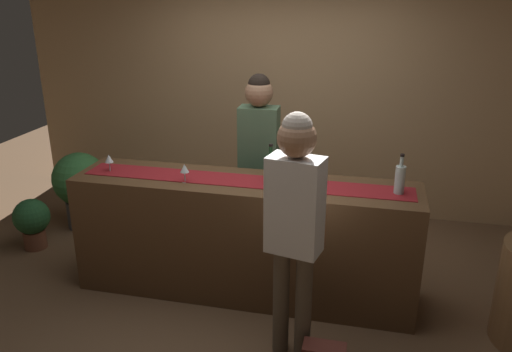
# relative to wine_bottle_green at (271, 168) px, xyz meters

# --- Properties ---
(ground_plane) EXTENTS (10.00, 10.00, 0.00)m
(ground_plane) POSITION_rel_wine_bottle_green_xyz_m (-0.20, -0.04, -1.09)
(ground_plane) COLOR brown
(back_wall) EXTENTS (6.00, 0.12, 2.90)m
(back_wall) POSITION_rel_wine_bottle_green_xyz_m (-0.20, 1.86, 0.36)
(back_wall) COLOR tan
(back_wall) RESTS_ON ground
(bar_counter) EXTENTS (2.72, 0.60, 0.98)m
(bar_counter) POSITION_rel_wine_bottle_green_xyz_m (-0.20, -0.04, -0.60)
(bar_counter) COLOR #543821
(bar_counter) RESTS_ON ground
(counter_runner_cloth) EXTENTS (2.58, 0.28, 0.01)m
(counter_runner_cloth) POSITION_rel_wine_bottle_green_xyz_m (-0.20, -0.04, -0.11)
(counter_runner_cloth) COLOR maroon
(counter_runner_cloth) RESTS_ON bar_counter
(wine_bottle_green) EXTENTS (0.07, 0.07, 0.30)m
(wine_bottle_green) POSITION_rel_wine_bottle_green_xyz_m (0.00, 0.00, 0.00)
(wine_bottle_green) COLOR #194723
(wine_bottle_green) RESTS_ON bar_counter
(wine_bottle_clear) EXTENTS (0.07, 0.07, 0.30)m
(wine_bottle_clear) POSITION_rel_wine_bottle_green_xyz_m (0.96, -0.03, 0.00)
(wine_bottle_clear) COLOR #B2C6C1
(wine_bottle_clear) RESTS_ON bar_counter
(wine_glass_near_customer) EXTENTS (0.07, 0.07, 0.14)m
(wine_glass_near_customer) POSITION_rel_wine_bottle_green_xyz_m (-0.64, -0.15, -0.01)
(wine_glass_near_customer) COLOR silver
(wine_glass_near_customer) RESTS_ON bar_counter
(wine_glass_mid_counter) EXTENTS (0.07, 0.07, 0.14)m
(wine_glass_mid_counter) POSITION_rel_wine_bottle_green_xyz_m (-1.32, -0.07, -0.01)
(wine_glass_mid_counter) COLOR silver
(wine_glass_mid_counter) RESTS_ON bar_counter
(bartender) EXTENTS (0.34, 0.24, 1.72)m
(bartender) POSITION_rel_wine_bottle_green_xyz_m (-0.21, 0.54, -0.02)
(bartender) COLOR #26262B
(bartender) RESTS_ON ground
(customer_sipping) EXTENTS (0.38, 0.27, 1.71)m
(customer_sipping) POSITION_rel_wine_bottle_green_xyz_m (0.30, -0.73, -0.04)
(customer_sipping) COLOR brown
(customer_sipping) RESTS_ON ground
(potted_plant_tall) EXTENTS (0.55, 0.55, 0.81)m
(potted_plant_tall) POSITION_rel_wine_bottle_green_xyz_m (-2.18, 0.79, -0.62)
(potted_plant_tall) COLOR #4C4C51
(potted_plant_tall) RESTS_ON ground
(potted_plant_small) EXTENTS (0.34, 0.34, 0.50)m
(potted_plant_small) POSITION_rel_wine_bottle_green_xyz_m (-2.38, 0.23, -0.80)
(potted_plant_small) COLOR brown
(potted_plant_small) RESTS_ON ground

